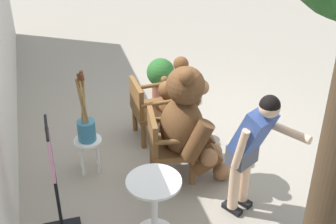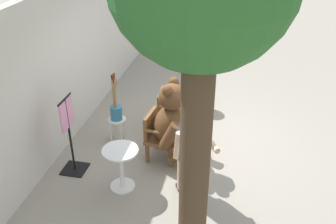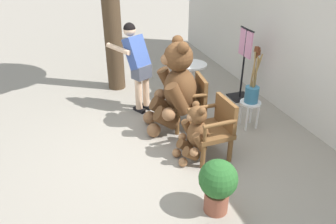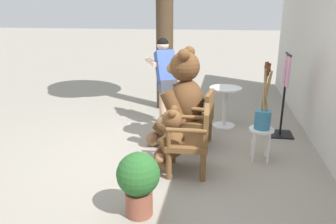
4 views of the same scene
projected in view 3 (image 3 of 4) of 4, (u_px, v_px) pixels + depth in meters
ground_plane at (168, 144)px, 5.02m from camera, size 60.00×60.00×0.00m
back_wall at (316, 41)px, 5.02m from camera, size 10.00×0.16×2.80m
wooden_chair_left at (191, 100)px, 5.31m from camera, size 0.62×0.58×0.86m
wooden_chair_right at (214, 127)px, 4.58m from camera, size 0.58×0.54×0.86m
teddy_bear_large at (175, 87)px, 5.12m from camera, size 0.91×0.90×1.50m
teddy_bear_small at (195, 133)px, 4.52m from camera, size 0.52×0.49×0.86m
person_visitor at (137, 61)px, 5.64m from camera, size 0.66×0.70×1.55m
white_stool at (250, 108)px, 5.32m from camera, size 0.34×0.34×0.46m
brush_bucket at (252, 89)px, 5.17m from camera, size 0.22×0.22×0.92m
round_side_table at (192, 77)px, 6.21m from camera, size 0.56×0.56×0.72m
potted_plant at (218, 183)px, 3.64m from camera, size 0.44×0.44×0.68m
clothing_display_stand at (244, 63)px, 6.13m from camera, size 0.44×0.40×1.36m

